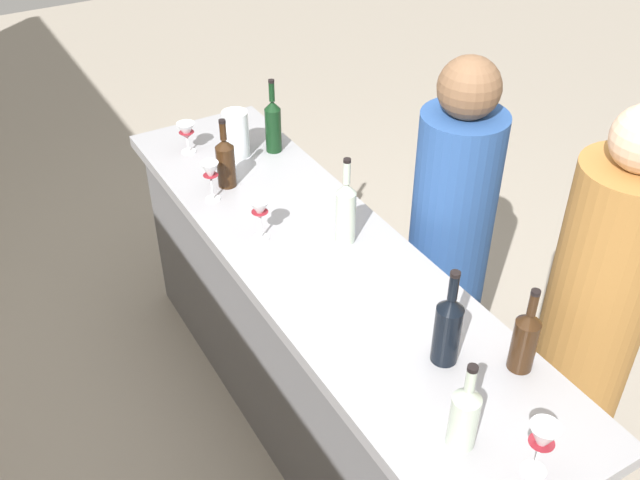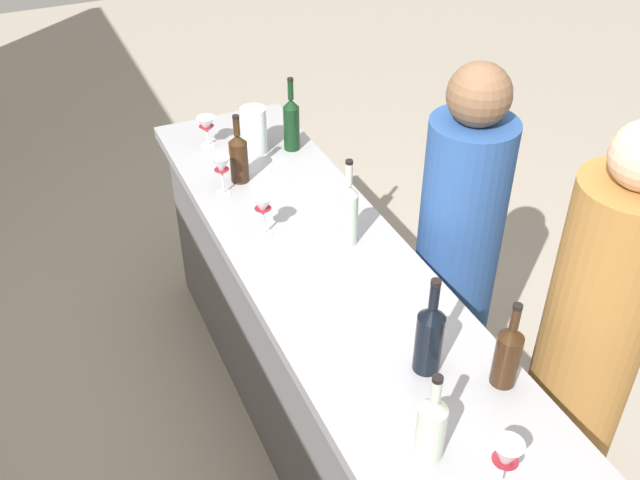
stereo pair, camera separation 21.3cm
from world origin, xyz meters
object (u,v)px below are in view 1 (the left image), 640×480
object	(u,v)px
wine_bottle_second_right_clear_pale	(346,211)
person_center_guest	(586,338)
wine_bottle_center_near_black	(448,328)
wine_glass_near_right	(260,211)
wine_bottle_far_right_dark_green	(273,124)
wine_bottle_second_left_amber_brown	(525,339)
wine_bottle_rightmost_amber_brown	(226,161)
wine_bottle_leftmost_clear_pale	(465,415)
water_pitcher	(236,134)
person_left_guest	(448,252)
wine_glass_near_left	(543,441)
wine_glass_far_left	(210,173)
wine_glass_near_center	(186,132)

from	to	relation	value
wine_bottle_second_right_clear_pale	person_center_guest	bearing A→B (deg)	-142.45
wine_bottle_center_near_black	wine_glass_near_right	world-z (taller)	wine_bottle_center_near_black
wine_bottle_center_near_black	wine_bottle_far_right_dark_green	world-z (taller)	same
wine_bottle_second_left_amber_brown	wine_bottle_center_near_black	bearing A→B (deg)	51.37
wine_bottle_rightmost_amber_brown	wine_glass_near_right	world-z (taller)	wine_bottle_rightmost_amber_brown
wine_bottle_leftmost_clear_pale	water_pitcher	bearing A→B (deg)	-4.97
wine_bottle_leftmost_clear_pale	wine_bottle_center_near_black	size ratio (longest dim) A/B	0.86
wine_bottle_second_left_amber_brown	wine_bottle_rightmost_amber_brown	bearing A→B (deg)	13.24
wine_bottle_rightmost_amber_brown	wine_bottle_far_right_dark_green	world-z (taller)	wine_bottle_far_right_dark_green
wine_glass_near_right	person_left_guest	xyz separation A→B (m)	(-0.21, -0.71, -0.32)
wine_glass_near_left	person_center_guest	world-z (taller)	person_center_guest
wine_bottle_center_near_black	wine_bottle_rightmost_amber_brown	bearing A→B (deg)	6.88
wine_bottle_leftmost_clear_pale	wine_glass_near_left	bearing A→B (deg)	-147.44
wine_bottle_far_right_dark_green	wine_glass_far_left	world-z (taller)	wine_bottle_far_right_dark_green
wine_glass_near_center	wine_glass_near_right	bearing A→B (deg)	178.94
wine_bottle_far_right_dark_green	wine_glass_near_left	xyz separation A→B (m)	(-1.78, 0.19, -0.01)
wine_bottle_second_right_clear_pale	wine_bottle_rightmost_amber_brown	distance (m)	0.59
wine_bottle_second_right_clear_pale	person_left_guest	xyz separation A→B (m)	(-0.05, -0.46, -0.33)
wine_bottle_second_right_clear_pale	person_left_guest	world-z (taller)	person_left_guest
wine_glass_near_right	wine_bottle_second_right_clear_pale	bearing A→B (deg)	-122.72
wine_bottle_rightmost_amber_brown	water_pitcher	bearing A→B (deg)	-34.50
water_pitcher	person_left_guest	size ratio (longest dim) A/B	0.13
wine_bottle_center_near_black	person_center_guest	world-z (taller)	person_center_guest
wine_bottle_center_near_black	wine_bottle_second_right_clear_pale	world-z (taller)	wine_bottle_second_right_clear_pale
wine_bottle_center_near_black	wine_bottle_rightmost_amber_brown	size ratio (longest dim) A/B	1.13
wine_bottle_second_right_clear_pale	water_pitcher	size ratio (longest dim) A/B	1.67
wine_glass_near_left	person_left_guest	world-z (taller)	person_left_guest
wine_bottle_far_right_dark_green	wine_glass_near_right	distance (m)	0.64
wine_bottle_center_near_black	wine_glass_near_right	size ratio (longest dim) A/B	2.03
wine_bottle_second_right_clear_pale	wine_glass_near_left	size ratio (longest dim) A/B	1.94
wine_bottle_leftmost_clear_pale	wine_glass_far_left	size ratio (longest dim) A/B	1.71
wine_bottle_rightmost_amber_brown	wine_bottle_far_right_dark_green	size ratio (longest dim) A/B	0.89
wine_glass_near_right	person_left_guest	bearing A→B (deg)	-106.55
wine_glass_near_center	wine_glass_far_left	bearing A→B (deg)	171.37
wine_bottle_second_right_clear_pale	person_left_guest	bearing A→B (deg)	-95.95
wine_bottle_second_left_amber_brown	wine_glass_far_left	size ratio (longest dim) A/B	1.75
wine_bottle_far_right_dark_green	wine_glass_near_left	world-z (taller)	wine_bottle_far_right_dark_green
wine_bottle_leftmost_clear_pale	wine_bottle_second_right_clear_pale	world-z (taller)	wine_bottle_second_right_clear_pale
wine_bottle_second_right_clear_pale	wine_glass_near_right	bearing A→B (deg)	57.28
wine_bottle_second_right_clear_pale	wine_bottle_far_right_dark_green	bearing A→B (deg)	-6.65
wine_bottle_second_right_clear_pale	wine_glass_far_left	world-z (taller)	wine_bottle_second_right_clear_pale
wine_glass_near_right	wine_bottle_rightmost_amber_brown	bearing A→B (deg)	-6.67
wine_bottle_center_near_black	wine_glass_near_left	bearing A→B (deg)	173.65
water_pitcher	wine_bottle_leftmost_clear_pale	bearing A→B (deg)	175.03
wine_glass_near_right	wine_glass_far_left	world-z (taller)	wine_glass_far_left
wine_bottle_rightmost_amber_brown	wine_bottle_far_right_dark_green	bearing A→B (deg)	-61.77
wine_glass_near_left	wine_glass_far_left	bearing A→B (deg)	6.98
water_pitcher	wine_bottle_second_right_clear_pale	bearing A→B (deg)	-174.67
wine_bottle_center_near_black	person_center_guest	xyz separation A→B (m)	(-0.04, -0.59, -0.30)
person_left_guest	wine_glass_far_left	bearing A→B (deg)	-48.28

